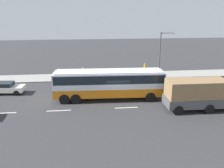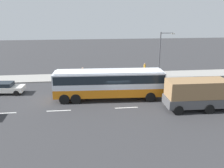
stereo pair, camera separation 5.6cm
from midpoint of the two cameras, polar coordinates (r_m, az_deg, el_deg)
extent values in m
plane|color=#333335|center=(26.37, 1.30, -3.84)|extent=(120.00, 120.00, 0.00)
cube|color=gray|center=(35.50, -0.74, 1.90)|extent=(80.00, 4.00, 0.15)
cube|color=white|center=(25.34, -24.88, -6.44)|extent=(2.40, 0.16, 0.01)
cube|color=white|center=(24.14, -12.76, -6.35)|extent=(2.40, 0.16, 0.01)
cube|color=white|center=(24.28, 3.58, -5.78)|extent=(2.40, 0.16, 0.01)
cube|color=white|center=(25.80, 16.09, -5.03)|extent=(2.40, 0.16, 0.01)
cube|color=white|center=(27.11, 22.20, -4.57)|extent=(2.40, 0.16, 0.01)
cube|color=orange|center=(26.21, -0.65, -1.60)|extent=(12.18, 2.97, 0.94)
cube|color=silver|center=(25.82, -0.66, 1.17)|extent=(12.18, 2.97, 1.70)
cube|color=black|center=(25.75, -0.66, 1.66)|extent=(11.94, 2.99, 0.93)
cube|color=black|center=(26.79, 12.25, 1.56)|extent=(0.21, 2.28, 1.36)
cube|color=silver|center=(25.58, -0.67, 3.12)|extent=(11.69, 2.80, 0.12)
cylinder|color=black|center=(28.06, 8.31, -1.50)|extent=(1.11, 0.35, 1.10)
cylinder|color=black|center=(25.88, 9.38, -3.19)|extent=(1.11, 0.35, 1.10)
cylinder|color=black|center=(27.54, -8.38, -1.87)|extent=(1.11, 0.35, 1.10)
cylinder|color=black|center=(25.32, -8.77, -3.63)|extent=(1.11, 0.35, 1.10)
cylinder|color=black|center=(27.67, -10.86, -1.91)|extent=(1.11, 0.35, 1.10)
cylinder|color=black|center=(25.46, -11.46, -3.66)|extent=(1.11, 0.35, 1.10)
cube|color=#4C4C4F|center=(24.97, 19.72, -3.86)|extent=(6.17, 2.53, 0.90)
cube|color=olive|center=(24.55, 20.02, -1.02)|extent=(5.93, 2.43, 1.70)
cylinder|color=black|center=(26.49, 20.37, -3.76)|extent=(0.96, 0.30, 0.96)
cylinder|color=black|center=(24.57, 22.66, -5.68)|extent=(0.96, 0.30, 0.96)
cylinder|color=black|center=(25.33, 14.06, -4.13)|extent=(0.96, 0.30, 0.96)
cylinder|color=black|center=(23.31, 15.92, -6.20)|extent=(0.96, 0.30, 0.96)
cube|color=white|center=(30.85, -24.35, -1.03)|extent=(4.39, 2.06, 0.60)
cube|color=black|center=(30.84, -25.06, -0.07)|extent=(2.46, 1.76, 0.48)
cylinder|color=black|center=(31.12, -21.21, -1.08)|extent=(0.65, 0.25, 0.64)
cylinder|color=black|center=(29.67, -22.22, -2.07)|extent=(0.65, 0.25, 0.64)
cylinder|color=#38334C|center=(36.69, 8.01, 3.07)|extent=(0.14, 0.14, 0.88)
cylinder|color=#38334C|center=(36.53, 8.01, 3.01)|extent=(0.14, 0.14, 0.88)
cylinder|color=gold|center=(36.43, 8.06, 4.21)|extent=(0.32, 0.32, 0.66)
sphere|color=#9E7051|center=(36.33, 8.09, 4.89)|extent=(0.24, 0.24, 0.24)
cylinder|color=#38334C|center=(33.87, -6.90, 1.89)|extent=(0.14, 0.14, 0.85)
cylinder|color=#38334C|center=(33.87, -7.17, 1.88)|extent=(0.14, 0.14, 0.85)
cylinder|color=#B2333F|center=(33.68, -7.08, 3.11)|extent=(0.32, 0.32, 0.64)
sphere|color=tan|center=(33.58, -7.11, 3.83)|extent=(0.23, 0.23, 0.23)
cylinder|color=#47474C|center=(34.66, 11.60, 6.88)|extent=(0.16, 0.16, 6.58)
cylinder|color=#47474C|center=(34.54, 13.36, 11.99)|extent=(1.79, 0.10, 0.10)
cube|color=silver|center=(34.85, 14.77, 11.77)|extent=(0.50, 0.24, 0.16)
camera|label=1|loc=(0.03, 90.06, -0.02)|focal=37.51mm
camera|label=2|loc=(0.03, -89.94, 0.02)|focal=37.51mm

